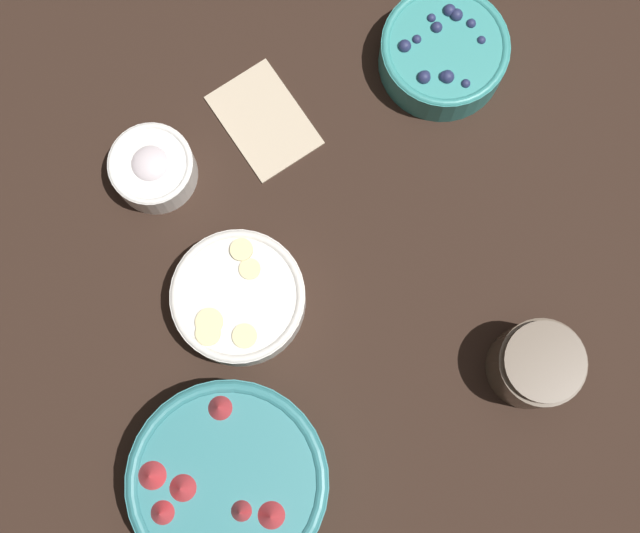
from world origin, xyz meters
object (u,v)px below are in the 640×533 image
at_px(jar_chocolate, 535,365).
at_px(bowl_cream, 153,168).
at_px(bowl_blueberries, 444,52).
at_px(bowl_strawberries, 229,481).
at_px(bowl_bananas, 239,298).

bearing_deg(jar_chocolate, bowl_cream, 42.93).
bearing_deg(bowl_blueberries, jar_chocolate, 174.58).
bearing_deg(bowl_strawberries, bowl_cream, -3.75).
height_order(bowl_cream, jar_chocolate, jar_chocolate).
height_order(bowl_bananas, jar_chocolate, jar_chocolate).
bearing_deg(jar_chocolate, bowl_strawberries, 91.36).
xyz_separation_m(bowl_cream, jar_chocolate, (-0.36, -0.33, 0.01)).
height_order(bowl_strawberries, bowl_cream, bowl_strawberries).
distance_m(bowl_blueberries, bowl_cream, 0.37).
relative_size(bowl_blueberries, bowl_bananas, 1.00).
bearing_deg(bowl_cream, jar_chocolate, -137.07).
xyz_separation_m(bowl_bananas, bowl_cream, (0.18, 0.05, 0.00)).
relative_size(bowl_blueberries, jar_chocolate, 1.60).
xyz_separation_m(bowl_blueberries, bowl_bananas, (-0.20, 0.32, -0.00)).
relative_size(bowl_strawberries, jar_chocolate, 2.26).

